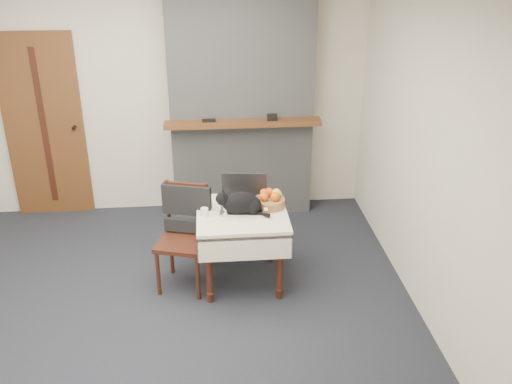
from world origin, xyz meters
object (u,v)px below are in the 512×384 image
Objects in this scene: door at (44,127)px; fruit_basket at (270,200)px; side_table at (242,224)px; laptop at (244,199)px; cat at (242,204)px; cream_jar at (204,212)px; chair at (185,221)px; pill_bottle at (266,212)px.

door is 7.45× the size of fruit_basket.
laptop is (0.02, 0.10, 0.19)m from side_table.
laptop is at bearing 178.98° from fruit_basket.
fruit_basket is (2.25, -1.50, -0.24)m from door.
door is at bearing 142.56° from cat.
cream_jar is 0.24m from chair.
chair is (-0.52, -0.04, -0.17)m from laptop.
door is 28.09× the size of pill_bottle.
door reaches higher than cream_jar.
door is 2.36m from cream_jar.
cat is (2.00, -1.62, -0.20)m from door.
fruit_basket reaches higher than cream_jar.
fruit_basket is 0.28× the size of chair.
chair is (-0.75, -0.03, -0.16)m from fruit_basket.
laptop reaches higher than fruit_basket.
cat reaches higher than side_table.
laptop is at bearing 80.19° from cat.
side_table is at bearing 87.38° from cat.
cream_jar reaches higher than side_table.
door is 27.56× the size of cream_jar.
laptop is 0.13m from cat.
cat reaches higher than cream_jar.
side_table is 0.21m from cat.
fruit_basket is 0.76m from chair.
side_table is at bearing 155.24° from pill_bottle.
fruit_basket is (0.25, 0.09, 0.17)m from side_table.
pill_bottle is (0.20, -0.06, -0.06)m from cat.
laptop is at bearing 133.13° from pill_bottle.
laptop is 0.55m from chair.
chair reaches higher than cream_jar.
side_table is 1.79× the size of laptop.
side_table is 0.27m from pill_bottle.
cream_jar is (1.68, -1.64, -0.26)m from door.
side_table is 0.83× the size of chair.
chair is (-0.17, 0.11, -0.13)m from cream_jar.
pill_bottle is (0.20, -0.09, 0.15)m from side_table.
chair reaches higher than side_table.
fruit_basket is at bearing 18.48° from chair.
door is 2.72m from fruit_basket.
pill_bottle is 0.19m from fruit_basket.
chair is at bearing -168.83° from laptop.
cat is at bearing 163.87° from pill_bottle.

